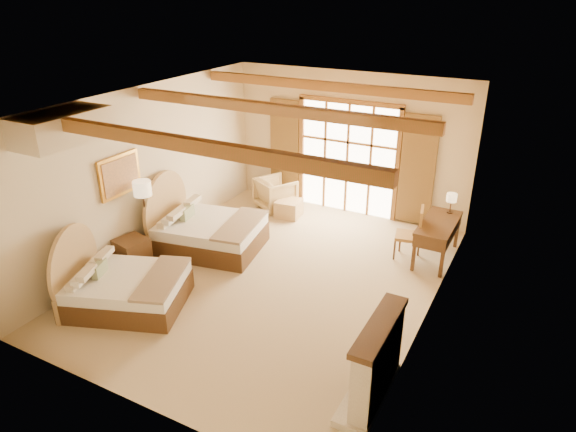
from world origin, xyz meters
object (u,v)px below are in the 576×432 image
Objects in this scene: nightstand at (133,255)px; bed_far at (203,229)px; armchair at (276,193)px; desk at (437,239)px; bed_near at (120,284)px.

bed_far is at bearing 78.67° from nightstand.
armchair is (0.33, 2.40, -0.03)m from bed_far.
armchair is at bearing 170.19° from desk.
bed_far is at bearing 69.69° from bed_near.
desk is (4.25, 3.98, 0.05)m from bed_near.
bed_near is at bearing 115.34° from armchair.
bed_near is at bearing -44.01° from nightstand.
bed_near reaches higher than desk.
armchair is at bearing 72.10° from bed_far.
bed_near is at bearing -136.54° from desk.
nightstand is 0.77× the size of armchair.
armchair is 0.57× the size of desk.
bed_far is 1.50m from nightstand.
nightstand is 0.43× the size of desk.
armchair is at bearing 88.58° from nightstand.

